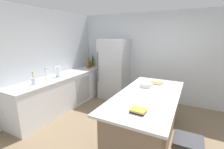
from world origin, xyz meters
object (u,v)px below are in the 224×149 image
Objects in this scene: paper_towel_roll at (58,72)px; vinegar_bottle at (87,64)px; bar_stool at (187,148)px; cutting_board at (154,83)px; kitchen_island at (147,117)px; wine_bottle at (93,62)px; refrigerator at (114,69)px; syrup_bottle at (91,64)px; sink_faucet at (45,73)px; flower_vase at (33,80)px; mixing_bowl at (146,85)px; whiskey_bottle at (88,64)px; olive_oil_bottle at (94,63)px; cookbook_stack at (138,111)px.

vinegar_bottle is (-0.06, 1.34, -0.03)m from paper_towel_roll.
bar_stool is 2.01× the size of cutting_board.
kitchen_island is 6.10× the size of wine_bottle.
refrigerator is 0.87m from syrup_bottle.
sink_faucet is 0.82× the size of wine_bottle.
wine_bottle is (-0.03, 1.63, 0.01)m from paper_towel_roll.
mixing_bowl is at bearing 22.36° from flower_vase.
bar_stool is 3.77m from whiskey_bottle.
whiskey_bottle is (0.12, -0.10, 0.03)m from vinegar_bottle.
whiskey_bottle is at bearing -77.62° from syrup_bottle.
syrup_bottle is at bearing -126.82° from olive_oil_bottle.
vinegar_bottle is 0.16m from whiskey_bottle.
kitchen_island is at bearing -36.97° from wine_bottle.
sink_faucet reaches higher than cookbook_stack.
vinegar_bottle reaches higher than mixing_bowl.
cookbook_stack is (2.45, -0.22, -0.05)m from flower_vase.
wine_bottle is 1.10× the size of whiskey_bottle.
bar_stool is (0.71, -0.69, 0.09)m from kitchen_island.
kitchen_island is 2.83m from whiskey_bottle.
flower_vase reaches higher than cutting_board.
kitchen_island is at bearing -31.73° from whiskey_bottle.
cookbook_stack is 0.65× the size of cutting_board.
vinegar_bottle is 2.56m from cutting_board.
paper_towel_roll reaches higher than syrup_bottle.
vinegar_bottle is at bearing 140.87° from whiskey_bottle.
sink_faucet is 1.60m from whiskey_bottle.
mixing_bowl is at bearing -28.97° from syrup_bottle.
olive_oil_bottle is at bearing 85.82° from sink_faucet.
flower_vase is at bearing -151.73° from cutting_board.
cutting_board is at bearing 118.24° from bar_stool.
refrigerator is at bearing 58.82° from paper_towel_roll.
whiskey_bottle reaches higher than bar_stool.
paper_towel_roll is at bearing 82.27° from sink_faucet.
bar_stool is 0.76m from cookbook_stack.
mixing_bowl is at bearing 4.64° from paper_towel_roll.
vinegar_bottle is (-2.48, 1.55, 0.54)m from kitchen_island.
sink_faucet is 1.02× the size of flower_vase.
bar_stool is 2.84× the size of syrup_bottle.
vinegar_bottle is at bearing -172.77° from refrigerator.
paper_towel_roll reaches higher than vinegar_bottle.
paper_towel_roll reaches higher than cookbook_stack.
wine_bottle is 2.64m from cutting_board.
sink_faucet is at bearing -89.43° from vinegar_bottle.
mixing_bowl is (-0.86, 1.09, 0.40)m from bar_stool.
paper_towel_roll is 0.91× the size of cutting_board.
kitchen_island is at bearing 94.70° from cookbook_stack.
cutting_board is (2.34, -0.91, -0.07)m from syrup_bottle.
wine_bottle is at bearing 84.10° from vinegar_bottle.
olive_oil_bottle is at bearing 53.18° from syrup_bottle.
vinegar_bottle is at bearing 90.57° from sink_faucet.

